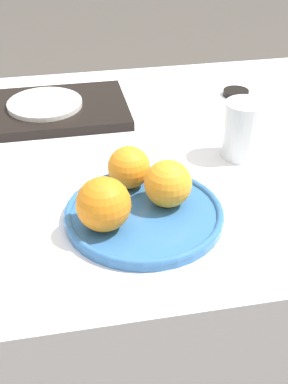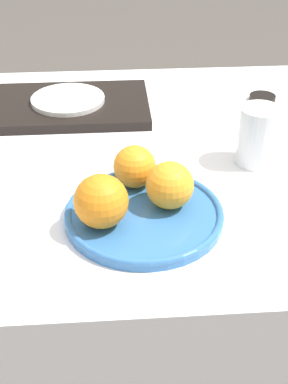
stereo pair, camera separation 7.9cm
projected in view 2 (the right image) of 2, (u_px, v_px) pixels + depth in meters
table at (198, 295)px, 1.21m from camera, size 1.34×0.82×0.76m
fruit_platter at (144, 214)px, 0.81m from camera, size 0.24×0.24×0.02m
orange_0 at (101, 201)px, 0.77m from camera, size 0.08×0.08×0.08m
orange_1 at (170, 185)px, 0.81m from camera, size 0.07×0.07×0.07m
orange_2 at (135, 167)px, 0.86m from camera, size 0.07×0.07×0.07m
water_glass at (258, 136)px, 0.93m from camera, size 0.07×0.07×0.11m
serving_tray at (68, 106)px, 1.13m from camera, size 0.34×0.22×0.02m
side_plate at (68, 99)px, 1.13m from camera, size 0.15×0.15×0.01m
soy_dish at (262, 98)px, 1.18m from camera, size 0.06×0.06×0.01m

